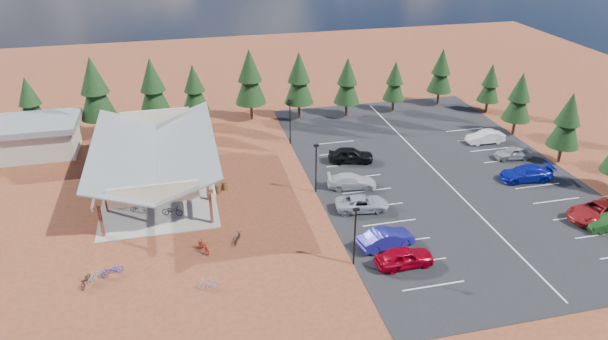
{
  "coord_description": "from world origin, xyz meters",
  "views": [
    {
      "loc": [
        -6.86,
        -43.04,
        26.11
      ],
      "look_at": [
        3.95,
        2.57,
        2.28
      ],
      "focal_mm": 32.0,
      "sensor_mm": 36.0,
      "label": 1
    }
  ],
  "objects_px": {
    "bike_2": "(139,176)",
    "trash_bin_0": "(218,189)",
    "bike_3": "(130,162)",
    "lamp_post_0": "(355,233)",
    "bike_10": "(112,270)",
    "car_9": "(485,137)",
    "trash_bin_1": "(224,186)",
    "bike_12": "(237,238)",
    "car_3": "(352,181)",
    "bike_9": "(96,275)",
    "car_2": "(362,203)",
    "bike_7": "(191,149)",
    "bike_5": "(187,186)",
    "car_7": "(526,173)",
    "car_4": "(351,155)",
    "bike_11": "(203,246)",
    "outbuilding": "(29,137)",
    "bike_1": "(119,202)",
    "bike_15": "(218,180)",
    "lamp_post_1": "(316,165)",
    "car_6": "(598,211)",
    "car_1": "(386,238)",
    "bike_pavilion": "(155,151)",
    "bike_0": "(139,207)",
    "bike_8": "(85,281)",
    "bike_4": "(172,211)",
    "lamp_post_2": "(290,120)",
    "bike_6": "(188,177)",
    "car_0": "(404,257)",
    "bike_13": "(208,283)"
  },
  "relations": [
    {
      "from": "bike_15",
      "to": "bike_5",
      "type": "bearing_deg",
      "value": 50.77
    },
    {
      "from": "lamp_post_0",
      "to": "car_4",
      "type": "bearing_deg",
      "value": 72.99
    },
    {
      "from": "trash_bin_0",
      "to": "car_9",
      "type": "bearing_deg",
      "value": 8.65
    },
    {
      "from": "bike_0",
      "to": "car_4",
      "type": "height_order",
      "value": "car_4"
    },
    {
      "from": "bike_pavilion",
      "to": "lamp_post_1",
      "type": "distance_m",
      "value": 15.83
    },
    {
      "from": "bike_9",
      "to": "bike_15",
      "type": "relative_size",
      "value": 1.1
    },
    {
      "from": "bike_0",
      "to": "bike_1",
      "type": "distance_m",
      "value": 2.13
    },
    {
      "from": "bike_3",
      "to": "bike_5",
      "type": "height_order",
      "value": "bike_5"
    },
    {
      "from": "bike_13",
      "to": "trash_bin_0",
      "type": "bearing_deg",
      "value": 177.01
    },
    {
      "from": "bike_12",
      "to": "car_1",
      "type": "xyz_separation_m",
      "value": [
        11.9,
        -3.51,
        0.42
      ]
    },
    {
      "from": "bike_15",
      "to": "car_6",
      "type": "relative_size",
      "value": 0.26
    },
    {
      "from": "bike_3",
      "to": "car_6",
      "type": "distance_m",
      "value": 46.15
    },
    {
      "from": "bike_6",
      "to": "car_1",
      "type": "bearing_deg",
      "value": -128.04
    },
    {
      "from": "trash_bin_1",
      "to": "bike_12",
      "type": "height_order",
      "value": "trash_bin_1"
    },
    {
      "from": "lamp_post_1",
      "to": "bike_12",
      "type": "distance_m",
      "value": 11.27
    },
    {
      "from": "lamp_post_2",
      "to": "trash_bin_0",
      "type": "height_order",
      "value": "lamp_post_2"
    },
    {
      "from": "bike_2",
      "to": "trash_bin_0",
      "type": "bearing_deg",
      "value": -133.84
    },
    {
      "from": "car_1",
      "to": "car_7",
      "type": "distance_m",
      "value": 19.76
    },
    {
      "from": "bike_9",
      "to": "car_2",
      "type": "height_order",
      "value": "car_2"
    },
    {
      "from": "bike_7",
      "to": "car_2",
      "type": "bearing_deg",
      "value": -153.94
    },
    {
      "from": "lamp_post_0",
      "to": "bike_10",
      "type": "height_order",
      "value": "lamp_post_0"
    },
    {
      "from": "bike_4",
      "to": "bike_5",
      "type": "bearing_deg",
      "value": -0.44
    },
    {
      "from": "bike_4",
      "to": "car_0",
      "type": "height_order",
      "value": "car_0"
    },
    {
      "from": "trash_bin_1",
      "to": "bike_8",
      "type": "distance_m",
      "value": 17.04
    },
    {
      "from": "bike_4",
      "to": "lamp_post_2",
      "type": "bearing_deg",
      "value": -26.85
    },
    {
      "from": "bike_9",
      "to": "bike_2",
      "type": "bearing_deg",
      "value": -55.04
    },
    {
      "from": "lamp_post_2",
      "to": "lamp_post_0",
      "type": "bearing_deg",
      "value": -90.0
    },
    {
      "from": "outbuilding",
      "to": "bike_1",
      "type": "distance_m",
      "value": 18.08
    },
    {
      "from": "trash_bin_0",
      "to": "bike_15",
      "type": "height_order",
      "value": "trash_bin_0"
    },
    {
      "from": "car_3",
      "to": "bike_11",
      "type": "bearing_deg",
      "value": 128.18
    },
    {
      "from": "bike_0",
      "to": "bike_4",
      "type": "height_order",
      "value": "bike_4"
    },
    {
      "from": "bike_2",
      "to": "bike_10",
      "type": "distance_m",
      "value": 15.68
    },
    {
      "from": "bike_11",
      "to": "bike_5",
      "type": "bearing_deg",
      "value": 70.79
    },
    {
      "from": "trash_bin_0",
      "to": "bike_3",
      "type": "relative_size",
      "value": 0.51
    },
    {
      "from": "trash_bin_1",
      "to": "bike_10",
      "type": "relative_size",
      "value": 0.52
    },
    {
      "from": "bike_9",
      "to": "car_9",
      "type": "xyz_separation_m",
      "value": [
        41.94,
        16.36,
        0.28
      ]
    },
    {
      "from": "bike_5",
      "to": "car_7",
      "type": "height_order",
      "value": "car_7"
    },
    {
      "from": "trash_bin_0",
      "to": "car_3",
      "type": "bearing_deg",
      "value": -8.64
    },
    {
      "from": "bike_2",
      "to": "bike_3",
      "type": "height_order",
      "value": "bike_3"
    },
    {
      "from": "car_4",
      "to": "car_9",
      "type": "relative_size",
      "value": 1.1
    },
    {
      "from": "bike_3",
      "to": "bike_15",
      "type": "relative_size",
      "value": 1.18
    },
    {
      "from": "lamp_post_0",
      "to": "car_4",
      "type": "xyz_separation_m",
      "value": [
        5.39,
        17.61,
        -2.11
      ]
    },
    {
      "from": "bike_12",
      "to": "car_9",
      "type": "height_order",
      "value": "car_9"
    },
    {
      "from": "bike_7",
      "to": "bike_9",
      "type": "bearing_deg",
      "value": 142.79
    },
    {
      "from": "bike_1",
      "to": "car_9",
      "type": "bearing_deg",
      "value": -88.86
    },
    {
      "from": "car_3",
      "to": "bike_12",
      "type": "bearing_deg",
      "value": 130.76
    },
    {
      "from": "car_1",
      "to": "bike_1",
      "type": "bearing_deg",
      "value": 52.94
    },
    {
      "from": "bike_5",
      "to": "car_6",
      "type": "xyz_separation_m",
      "value": [
        35.62,
        -13.67,
        0.2
      ]
    },
    {
      "from": "car_1",
      "to": "bike_12",
      "type": "bearing_deg",
      "value": 64.54
    },
    {
      "from": "bike_10",
      "to": "bike_pavilion",
      "type": "bearing_deg",
      "value": 142.28
    }
  ]
}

